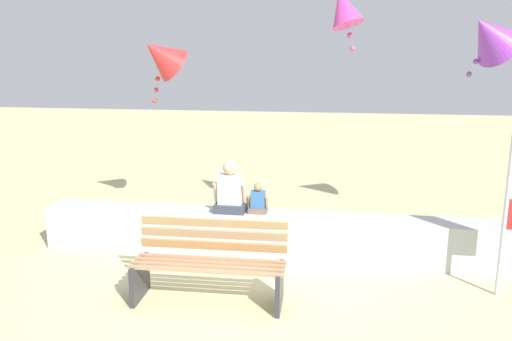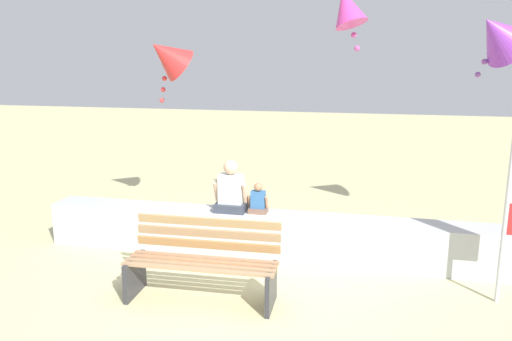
% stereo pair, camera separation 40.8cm
% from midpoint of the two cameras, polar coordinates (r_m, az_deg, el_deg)
% --- Properties ---
extents(ground_plane, '(40.00, 40.00, 0.00)m').
position_cam_midpoint_polar(ground_plane, '(6.18, 1.33, -13.16)').
color(ground_plane, '#C5C08B').
extents(seawall_ledge, '(6.33, 0.51, 0.60)m').
position_cam_midpoint_polar(seawall_ledge, '(7.01, 3.04, -7.30)').
color(seawall_ledge, '#B4B7B8').
rests_on(seawall_ledge, ground).
extents(park_bench, '(1.73, 0.65, 0.88)m').
position_cam_midpoint_polar(park_bench, '(5.81, -3.99, -10.37)').
color(park_bench, '#A07D5A').
rests_on(park_bench, ground).
extents(person_adult, '(0.47, 0.35, 0.72)m').
position_cam_midpoint_polar(person_adult, '(6.97, -1.16, -2.37)').
color(person_adult, '#313744').
rests_on(person_adult, seawall_ledge).
extents(person_child, '(0.28, 0.20, 0.42)m').
position_cam_midpoint_polar(person_child, '(6.92, 1.93, -3.48)').
color(person_child, brown).
rests_on(person_child, seawall_ledge).
extents(kite_purple, '(1.09, 1.03, 1.02)m').
position_cam_midpoint_polar(kite_purple, '(7.76, 27.08, 13.53)').
color(kite_purple, purple).
extents(kite_red, '(0.99, 0.96, 1.16)m').
position_cam_midpoint_polar(kite_red, '(8.04, -8.54, 12.71)').
color(kite_red, red).
extents(kite_magenta, '(0.74, 0.68, 0.89)m').
position_cam_midpoint_polar(kite_magenta, '(7.28, 11.92, 17.58)').
color(kite_magenta, '#DB3D9E').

